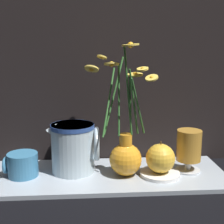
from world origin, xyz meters
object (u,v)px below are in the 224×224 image
at_px(vase_with_flowers, 125,151).
at_px(yellow_mug, 22,165).
at_px(orange_fruit, 160,158).
at_px(tea_glass, 189,148).
at_px(ceramic_pitcher, 74,146).

height_order(vase_with_flowers, yellow_mug, vase_with_flowers).
bearing_deg(orange_fruit, yellow_mug, 176.48).
distance_m(yellow_mug, orange_fruit, 0.39).
distance_m(yellow_mug, tea_glass, 0.48).
xyz_separation_m(vase_with_flowers, yellow_mug, (-0.29, 0.01, -0.04)).
xyz_separation_m(yellow_mug, orange_fruit, (0.39, -0.02, 0.02)).
relative_size(tea_glass, orange_fruit, 1.37).
bearing_deg(tea_glass, orange_fruit, -166.48).
xyz_separation_m(vase_with_flowers, ceramic_pitcher, (-0.14, 0.04, 0.01)).
bearing_deg(ceramic_pitcher, vase_with_flowers, -14.61).
relative_size(vase_with_flowers, ceramic_pitcher, 2.42).
bearing_deg(yellow_mug, tea_glass, -0.31).
bearing_deg(orange_fruit, tea_glass, 13.52).
height_order(ceramic_pitcher, orange_fruit, ceramic_pitcher).
relative_size(ceramic_pitcher, orange_fruit, 1.70).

